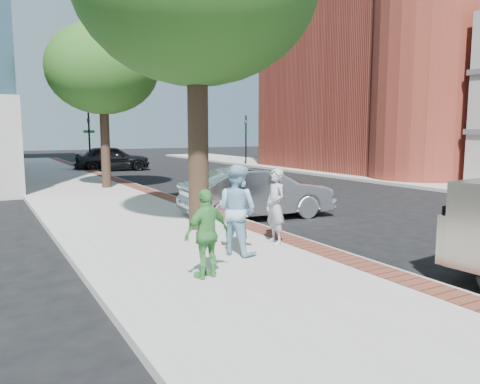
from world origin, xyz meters
TOP-DOWN VIEW (x-y plane):
  - ground at (0.00, 0.00)m, footprint 120.00×120.00m
  - sidewalk at (-1.50, 8.00)m, footprint 5.00×60.00m
  - brick_strip at (0.70, 8.00)m, footprint 0.60×60.00m
  - curb at (1.05, 8.00)m, footprint 0.10×60.00m
  - sidewalk_far at (14.50, 8.00)m, footprint 5.00×60.00m
  - church at (20.98, 13.13)m, footprint 19.00×16.00m
  - signal_near at (0.90, 22.00)m, footprint 0.70×0.15m
  - signal_far at (12.50, 22.00)m, footprint 0.70×0.15m
  - tree_far at (-0.50, 12.00)m, footprint 4.80×4.80m
  - parking_meter at (0.82, 0.56)m, footprint 0.12×0.32m
  - person_gray at (0.20, -0.43)m, footprint 0.43×0.63m
  - person_officer at (-0.98, -0.79)m, footprint 1.00×1.10m
  - person_green at (-2.17, -1.89)m, footprint 0.95×0.56m
  - sedan_silver at (1.89, 3.07)m, footprint 4.79×2.06m
  - bg_car at (2.43, 22.51)m, footprint 5.14×2.59m

SIDE VIEW (x-z plane):
  - ground at x=0.00m, z-range 0.00..0.00m
  - sidewalk at x=-1.50m, z-range 0.00..0.15m
  - curb at x=1.05m, z-range 0.00..0.15m
  - sidewalk_far at x=14.50m, z-range 0.00..0.15m
  - brick_strip at x=0.70m, z-range 0.15..0.16m
  - sedan_silver at x=1.89m, z-range 0.00..1.54m
  - bg_car at x=2.43m, z-range 0.00..1.68m
  - person_green at x=-2.17m, z-range 0.15..1.68m
  - person_gray at x=0.20m, z-range 0.15..1.83m
  - person_officer at x=-0.98m, z-range 0.15..1.98m
  - parking_meter at x=0.82m, z-range 0.47..1.94m
  - signal_near at x=0.90m, z-range 0.35..4.15m
  - signal_far at x=12.50m, z-range 0.35..4.15m
  - tree_far at x=-0.50m, z-range 1.73..8.87m
  - church at x=20.98m, z-range -2.94..17.46m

